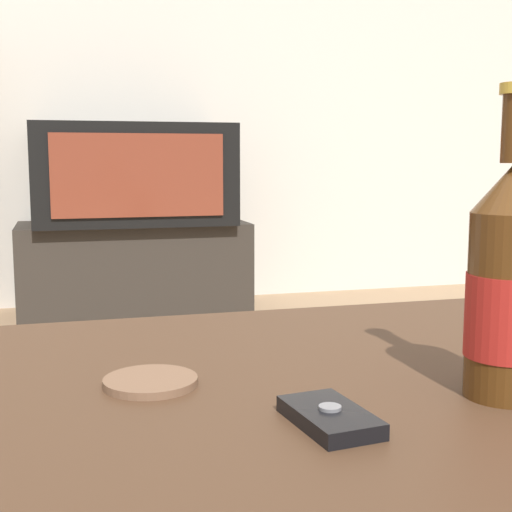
# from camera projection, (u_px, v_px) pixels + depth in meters

# --- Properties ---
(back_wall) EXTENTS (8.00, 0.05, 2.60)m
(back_wall) POSITION_uv_depth(u_px,v_px,m) (84.00, 36.00, 3.40)
(back_wall) COLOR beige
(back_wall) RESTS_ON ground_plane
(coffee_table) EXTENTS (1.00, 0.83, 0.50)m
(coffee_table) POSITION_uv_depth(u_px,v_px,m) (239.00, 495.00, 0.63)
(coffee_table) COLOR #422B1C
(coffee_table) RESTS_ON ground_plane
(tv_stand) EXTENTS (1.03, 0.46, 0.43)m
(tv_stand) POSITION_uv_depth(u_px,v_px,m) (134.00, 268.00, 3.31)
(tv_stand) COLOR #28231E
(tv_stand) RESTS_ON ground_plane
(television) EXTENTS (0.88, 0.57, 0.45)m
(television) POSITION_uv_depth(u_px,v_px,m) (132.00, 174.00, 3.24)
(television) COLOR black
(television) RESTS_ON tv_stand
(beer_bottle) EXTENTS (0.08, 0.08, 0.29)m
(beer_bottle) POSITION_uv_depth(u_px,v_px,m) (509.00, 286.00, 0.66)
(beer_bottle) COLOR #47280F
(beer_bottle) RESTS_ON coffee_table
(cell_phone) EXTENTS (0.07, 0.10, 0.02)m
(cell_phone) POSITION_uv_depth(u_px,v_px,m) (330.00, 417.00, 0.60)
(cell_phone) COLOR black
(cell_phone) RESTS_ON coffee_table
(coaster) EXTENTS (0.09, 0.09, 0.01)m
(coaster) POSITION_uv_depth(u_px,v_px,m) (151.00, 382.00, 0.70)
(coaster) COLOR brown
(coaster) RESTS_ON coffee_table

